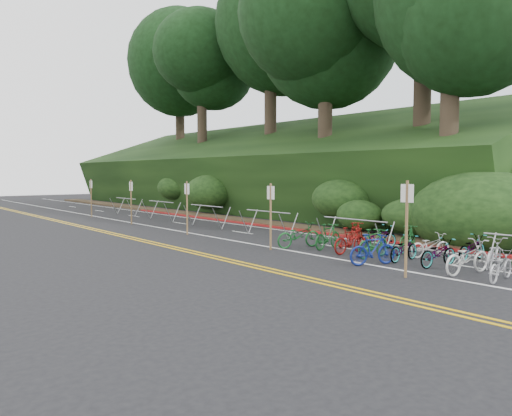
{
  "coord_description": "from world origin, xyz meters",
  "views": [
    {
      "loc": [
        -11.57,
        -9.11,
        2.88
      ],
      "look_at": [
        2.67,
        8.42,
        1.3
      ],
      "focal_mm": 35.0,
      "sensor_mm": 36.0,
      "label": 1
    }
  ],
  "objects": [
    {
      "name": "ground",
      "position": [
        0.0,
        0.0,
        0.0
      ],
      "size": [
        120.0,
        120.0,
        0.0
      ],
      "primitive_type": "plane",
      "color": "black",
      "rests_on": "ground"
    },
    {
      "name": "road_markings",
      "position": [
        0.63,
        10.1,
        0.0
      ],
      "size": [
        7.47,
        80.0,
        0.01
      ],
      "color": "gold",
      "rests_on": "ground"
    },
    {
      "name": "red_curb",
      "position": [
        5.7,
        12.0,
        0.05
      ],
      "size": [
        0.25,
        28.0,
        0.1
      ],
      "primitive_type": "cube",
      "color": "maroon",
      "rests_on": "ground"
    },
    {
      "name": "embankment",
      "position": [
        12.96,
        19.04,
        2.57
      ],
      "size": [
        14.3,
        48.14,
        9.11
      ],
      "color": "black",
      "rests_on": "ground"
    },
    {
      "name": "tree_cluster",
      "position": [
        9.76,
        22.03,
        12.36
      ],
      "size": [
        33.27,
        54.73,
        19.87
      ],
      "color": "#2D2319",
      "rests_on": "ground"
    },
    {
      "name": "bike_racks_rest",
      "position": [
        3.0,
        13.0,
        0.85
      ],
      "size": [
        1.14,
        23.0,
        1.17
      ],
      "color": "gray",
      "rests_on": "ground"
    },
    {
      "name": "signpost_near",
      "position": [
        0.21,
        -1.16,
        1.53
      ],
      "size": [
        0.08,
        0.4,
        2.68
      ],
      "color": "brown",
      "rests_on": "ground"
    },
    {
      "name": "signposts_rest",
      "position": [
        0.6,
        14.0,
        1.43
      ],
      "size": [
        0.08,
        18.4,
        2.5
      ],
      "color": "brown",
      "rests_on": "ground"
    },
    {
      "name": "bike_front",
      "position": [
        1.02,
        0.59,
        0.5
      ],
      "size": [
        0.98,
        1.72,
        1.0
      ],
      "primitive_type": "imported",
      "rotation": [
        0.0,
        0.0,
        1.24
      ],
      "color": "navy",
      "rests_on": "ground"
    },
    {
      "name": "bike_valet",
      "position": [
        2.91,
        0.55,
        0.46
      ],
      "size": [
        3.32,
        9.53,
        1.01
      ],
      "color": "#9E9EA3",
      "rests_on": "ground"
    }
  ]
}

